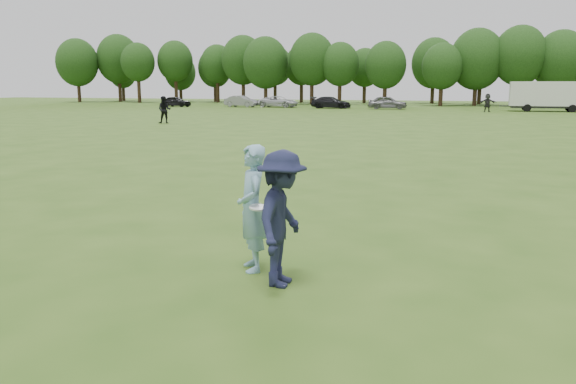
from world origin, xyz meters
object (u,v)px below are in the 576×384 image
(car_a, at_px, (176,101))
(cargo_trailer, at_px, (549,95))
(car_b, at_px, (241,101))
(car_d, at_px, (331,103))
(defender, at_px, (282,219))
(car_c, at_px, (278,102))
(player_far_d, at_px, (487,103))
(car_e, at_px, (387,103))
(thrower, at_px, (252,208))
(player_far_a, at_px, (164,110))

(car_a, distance_m, cargo_trailer, 45.16)
(car_b, distance_m, car_d, 12.19)
(defender, distance_m, car_c, 65.41)
(player_far_d, bearing_deg, car_e, 151.47)
(car_e, bearing_deg, car_c, 80.09)
(car_a, bearing_deg, car_c, -74.26)
(player_far_d, xyz_separation_m, car_e, (-11.15, 4.09, -0.19))
(car_c, bearing_deg, player_far_d, -97.50)
(car_d, bearing_deg, car_a, 95.83)
(cargo_trailer, bearing_deg, car_b, 177.67)
(thrower, xyz_separation_m, car_d, (-13.75, 60.18, -0.25))
(car_a, relative_size, car_b, 0.90)
(player_far_d, relative_size, car_d, 0.39)
(thrower, bearing_deg, car_d, 161.13)
(cargo_trailer, bearing_deg, player_far_d, -152.18)
(car_a, xyz_separation_m, car_e, (27.71, 1.11, 0.09))
(car_c, xyz_separation_m, car_e, (14.15, -1.19, 0.07))
(thrower, relative_size, defender, 1.00)
(thrower, bearing_deg, player_far_a, -179.09)
(player_far_d, relative_size, car_e, 0.42)
(car_b, relative_size, cargo_trailer, 0.50)
(thrower, height_order, car_e, thrower)
(player_far_d, relative_size, car_a, 0.48)
(player_far_a, distance_m, player_far_d, 35.29)
(car_b, distance_m, cargo_trailer, 36.61)
(car_e, relative_size, cargo_trailer, 0.51)
(car_a, bearing_deg, car_b, -71.88)
(car_c, bearing_deg, car_d, -94.18)
(player_far_a, height_order, car_a, player_far_a)
(car_c, height_order, car_e, car_e)
(player_far_a, relative_size, car_c, 0.39)
(car_c, distance_m, car_d, 7.29)
(thrower, relative_size, car_c, 0.38)
(car_e, height_order, cargo_trailer, cargo_trailer)
(defender, height_order, car_e, defender)
(defender, relative_size, player_far_a, 0.96)
(player_far_a, height_order, car_b, player_far_a)
(car_c, xyz_separation_m, car_d, (7.21, -1.07, 0.00))
(cargo_trailer, bearing_deg, car_c, 176.45)
(thrower, xyz_separation_m, player_far_d, (4.34, 55.98, 0.00))
(car_a, distance_m, car_e, 27.73)
(thrower, relative_size, car_e, 0.42)
(player_far_a, bearing_deg, defender, -74.21)
(thrower, relative_size, car_a, 0.48)
(car_a, height_order, car_b, car_b)
(player_far_d, xyz_separation_m, car_a, (-38.85, 2.98, -0.28))
(car_c, bearing_deg, car_e, -90.53)
(car_a, relative_size, car_e, 0.88)
(car_e, bearing_deg, player_far_a, 153.63)
(car_a, bearing_deg, thrower, -143.57)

